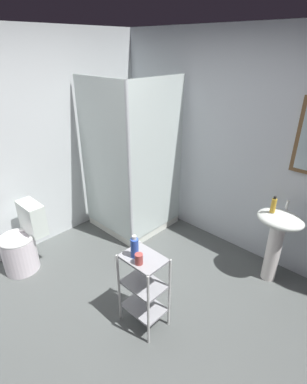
% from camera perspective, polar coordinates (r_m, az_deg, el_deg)
% --- Properties ---
extents(ground_plane, '(4.20, 4.20, 0.02)m').
position_cam_1_polar(ground_plane, '(2.96, -4.96, -24.95)').
color(ground_plane, '#505453').
extents(wall_back, '(4.20, 0.14, 2.50)m').
position_cam_1_polar(wall_back, '(3.50, 17.56, 7.80)').
color(wall_back, silver).
rests_on(wall_back, ground_plane).
extents(wall_left, '(0.10, 4.20, 2.50)m').
position_cam_1_polar(wall_left, '(3.64, -25.81, 7.00)').
color(wall_left, silver).
rests_on(wall_left, ground_plane).
extents(shower_stall, '(0.92, 0.92, 2.00)m').
position_cam_1_polar(shower_stall, '(3.99, -4.00, -1.08)').
color(shower_stall, white).
rests_on(shower_stall, ground_plane).
extents(pedestal_sink, '(0.46, 0.37, 0.81)m').
position_cam_1_polar(pedestal_sink, '(3.30, 22.58, -7.28)').
color(pedestal_sink, white).
rests_on(pedestal_sink, ground_plane).
extents(sink_faucet, '(0.03, 0.03, 0.10)m').
position_cam_1_polar(sink_faucet, '(3.27, 24.23, -2.26)').
color(sink_faucet, silver).
rests_on(sink_faucet, pedestal_sink).
extents(toilet, '(0.37, 0.49, 0.76)m').
position_cam_1_polar(toilet, '(3.66, -23.73, -9.05)').
color(toilet, white).
rests_on(toilet, ground_plane).
extents(storage_cart, '(0.38, 0.28, 0.74)m').
position_cam_1_polar(storage_cart, '(2.69, -1.86, -17.46)').
color(storage_cart, silver).
rests_on(storage_cart, ground_plane).
extents(hand_soap_bottle, '(0.05, 0.05, 0.17)m').
position_cam_1_polar(hand_soap_bottle, '(3.15, 21.98, -2.35)').
color(hand_soap_bottle, gold).
rests_on(hand_soap_bottle, pedestal_sink).
extents(shampoo_bottle_blue, '(0.07, 0.07, 0.20)m').
position_cam_1_polar(shampoo_bottle_blue, '(2.45, -3.65, -10.54)').
color(shampoo_bottle_blue, blue).
rests_on(shampoo_bottle_blue, storage_cart).
extents(rinse_cup, '(0.06, 0.06, 0.09)m').
position_cam_1_polar(rinse_cup, '(2.40, -2.81, -12.68)').
color(rinse_cup, '#B24742').
rests_on(rinse_cup, storage_cart).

